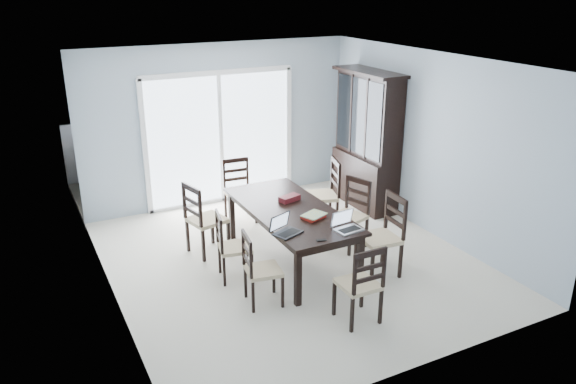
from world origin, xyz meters
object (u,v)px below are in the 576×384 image
at_px(dining_table, 290,214).
at_px(chair_end_near, 363,277).
at_px(chair_end_far, 238,183).
at_px(game_box, 290,198).
at_px(china_hutch, 367,142).
at_px(chair_right_far, 328,186).
at_px(laptop_silver, 349,226).
at_px(cell_phone, 321,240).
at_px(chair_right_mid, 353,206).
at_px(chair_left_far, 200,212).
at_px(chair_left_near, 256,262).
at_px(hot_tub, 159,162).
at_px(chair_right_near, 387,227).
at_px(laptop_dark, 288,230).
at_px(chair_left_mid, 228,239).

bearing_deg(dining_table, chair_end_near, -89.34).
height_order(chair_end_far, game_box, chair_end_far).
height_order(china_hutch, chair_right_far, china_hutch).
xyz_separation_m(china_hutch, chair_right_far, (-1.01, -0.49, -0.44)).
height_order(china_hutch, laptop_silver, china_hutch).
bearing_deg(chair_end_near, cell_phone, 103.00).
bearing_deg(china_hutch, chair_right_mid, -130.64).
xyz_separation_m(chair_left_far, game_box, (1.09, -0.47, 0.17)).
distance_m(chair_left_near, chair_right_mid, 1.98).
bearing_deg(dining_table, chair_left_near, -137.50).
bearing_deg(chair_right_far, hot_tub, 49.58).
relative_size(chair_right_mid, laptop_silver, 3.29).
bearing_deg(chair_right_mid, dining_table, 73.65).
bearing_deg(chair_right_near, chair_end_far, 25.96).
relative_size(laptop_dark, laptop_silver, 1.11).
bearing_deg(chair_right_mid, chair_right_near, 157.28).
xyz_separation_m(chair_left_far, chair_right_near, (1.90, -1.53, 0.01)).
relative_size(chair_end_far, laptop_silver, 3.25).
height_order(dining_table, hot_tub, hot_tub).
xyz_separation_m(chair_right_near, laptop_dark, (-1.30, 0.14, 0.17)).
bearing_deg(chair_end_near, chair_right_far, 68.06).
distance_m(dining_table, laptop_dark, 0.78).
bearing_deg(chair_end_far, laptop_dark, 86.88).
xyz_separation_m(chair_right_mid, laptop_silver, (-0.69, -0.95, 0.21)).
relative_size(dining_table, china_hutch, 1.00).
relative_size(laptop_dark, cell_phone, 3.40).
xyz_separation_m(chair_left_near, game_box, (0.94, 1.00, 0.25)).
xyz_separation_m(china_hutch, cell_phone, (-2.15, -2.25, -0.32)).
relative_size(china_hutch, chair_right_near, 1.84).
xyz_separation_m(laptop_dark, cell_phone, (0.26, -0.33, -0.05)).
xyz_separation_m(dining_table, game_box, (0.11, 0.25, 0.11)).
bearing_deg(dining_table, chair_left_mid, -175.60).
bearing_deg(chair_left_far, chair_right_far, 78.21).
height_order(chair_end_far, laptop_dark, chair_end_far).
distance_m(chair_right_near, cell_phone, 1.07).
xyz_separation_m(chair_end_near, game_box, (0.10, 1.89, 0.22)).
distance_m(chair_left_far, hot_tub, 2.84).
distance_m(chair_right_mid, hot_tub, 3.93).
distance_m(chair_left_near, cell_phone, 0.78).
bearing_deg(game_box, chair_right_far, 29.89).
distance_m(chair_left_mid, chair_left_far, 0.79).
distance_m(chair_right_near, hot_tub, 4.69).
distance_m(chair_left_near, hot_tub, 4.30).
bearing_deg(chair_left_near, dining_table, 141.40).
distance_m(cell_phone, hot_tub, 4.60).
bearing_deg(laptop_dark, chair_left_far, 91.85).
bearing_deg(chair_end_near, chair_right_mid, 60.68).
xyz_separation_m(dining_table, chair_left_near, (-0.83, -0.76, -0.14)).
bearing_deg(chair_left_mid, chair_end_near, 41.46).
relative_size(chair_left_far, chair_right_mid, 1.05).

